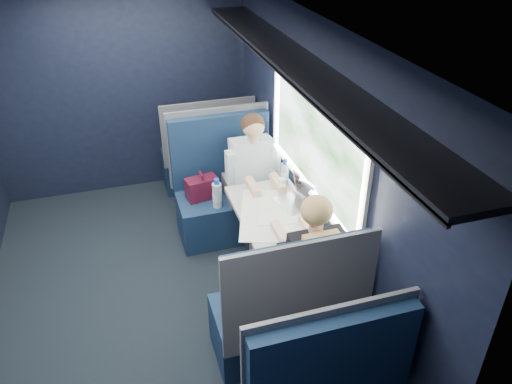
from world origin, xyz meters
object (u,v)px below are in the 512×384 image
object	(u,v)px
seat_bay_far	(285,315)
man	(255,173)
table	(271,218)
laptop	(298,197)
woman	(310,261)
seat_bay_near	(225,195)
cup	(282,183)
seat_row_front	(207,156)
bottle_small	(285,173)

from	to	relation	value
seat_bay_far	man	size ratio (longest dim) A/B	0.95
table	laptop	size ratio (longest dim) A/B	2.65
woman	laptop	world-z (taller)	woman
table	seat_bay_near	distance (m)	0.93
seat_bay_near	cup	xyz separation A→B (m)	(0.41, -0.53, 0.36)
seat_row_front	seat_bay_near	bearing A→B (deg)	-90.55
seat_row_front	woman	size ratio (longest dim) A/B	0.88
seat_bay_near	cup	distance (m)	0.76
woman	bottle_small	world-z (taller)	woman
seat_bay_near	man	bearing A→B (deg)	-33.86
table	laptop	bearing A→B (deg)	9.50
seat_row_front	woman	xyz separation A→B (m)	(0.25, -2.50, 0.32)
bottle_small	cup	xyz separation A→B (m)	(-0.05, -0.06, -0.06)
bottle_small	seat_row_front	bearing A→B (deg)	107.90
table	woman	distance (m)	0.71
table	cup	size ratio (longest dim) A/B	11.41
cup	woman	bearing A→B (deg)	-98.30
table	bottle_small	bearing A→B (deg)	56.80
seat_bay_far	cup	xyz separation A→B (m)	(0.40, 1.22, 0.37)
bottle_small	seat_bay_near	bearing A→B (deg)	134.51
seat_row_front	man	size ratio (longest dim) A/B	0.88
laptop	bottle_small	bearing A→B (deg)	89.58
man	bottle_small	bearing A→B (deg)	-55.75
seat_row_front	bottle_small	size ratio (longest dim) A/B	4.75
seat_bay_near	man	size ratio (longest dim) A/B	0.95
seat_bay_near	man	world-z (taller)	man
seat_bay_far	laptop	distance (m)	1.09
seat_bay_near	woman	world-z (taller)	woman
seat_bay_near	woman	bearing A→B (deg)	-80.69
cup	seat_row_front	bearing A→B (deg)	105.54
laptop	cup	size ratio (longest dim) A/B	4.30
seat_bay_near	seat_row_front	xyz separation A→B (m)	(0.01, 0.92, -0.01)
table	seat_bay_far	distance (m)	0.93
seat_bay_far	cup	world-z (taller)	seat_bay_far
seat_row_front	laptop	xyz separation A→B (m)	(0.45, -1.75, 0.40)
seat_bay_far	laptop	size ratio (longest dim) A/B	3.34
bottle_small	cup	bearing A→B (deg)	-126.05
seat_bay_far	man	world-z (taller)	man
bottle_small	man	bearing A→B (deg)	124.25
seat_bay_near	seat_bay_far	bearing A→B (deg)	-89.71
table	cup	xyz separation A→B (m)	(0.22, 0.34, 0.12)
woman	cup	size ratio (longest dim) A/B	15.08
woman	bottle_small	xyz separation A→B (m)	(0.20, 1.11, 0.12)
table	seat_bay_far	world-z (taller)	seat_bay_far
seat_bay_far	cup	size ratio (longest dim) A/B	14.37
seat_row_front	cup	distance (m)	1.55
seat_bay_near	laptop	distance (m)	1.02
table	man	size ratio (longest dim) A/B	0.76
man	cup	world-z (taller)	man
seat_bay_near	seat_bay_far	distance (m)	1.75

